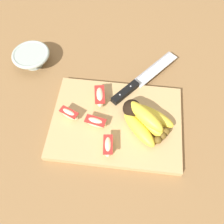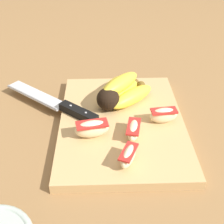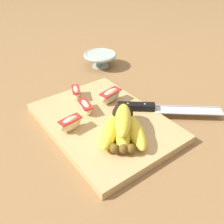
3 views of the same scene
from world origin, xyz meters
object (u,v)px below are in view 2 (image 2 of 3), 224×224
Objects in this scene: chefs_knife at (63,106)px; apple_wedge_near at (163,115)px; banana_bunch at (120,92)px; apple_wedge_far at (133,130)px; apple_wedge_middle at (92,129)px; apple_wedge_extra at (128,156)px.

apple_wedge_near reaches higher than chefs_knife.
apple_wedge_far is (-0.13, -0.02, -0.01)m from banana_bunch.
chefs_knife is 3.23× the size of apple_wedge_middle.
apple_wedge_middle reaches higher than apple_wedge_extra.
apple_wedge_middle is 1.11× the size of apple_wedge_far.
chefs_knife is 3.79× the size of apple_wedge_near.
chefs_knife is (-0.03, 0.13, -0.02)m from banana_bunch.
apple_wedge_near is 0.85× the size of apple_wedge_middle.
apple_wedge_near reaches higher than apple_wedge_extra.
banana_bunch reaches higher than apple_wedge_extra.
apple_wedge_middle is at bearing 154.83° from banana_bunch.
apple_wedge_middle reaches higher than apple_wedge_far.
banana_bunch is 0.21m from apple_wedge_extra.
chefs_knife is 0.23m from apple_wedge_near.
apple_wedge_middle is at bearing -145.81° from chefs_knife.
apple_wedge_extra is at bearing -178.76° from banana_bunch.
apple_wedge_middle is at bearing 40.52° from apple_wedge_extra.
banana_bunch is 2.40× the size of apple_wedge_far.
apple_wedge_near is at bearing -104.85° from chefs_knife.
apple_wedge_middle is (-0.10, -0.07, 0.01)m from chefs_knife.
apple_wedge_far is (-0.10, -0.15, 0.01)m from chefs_knife.
apple_wedge_extra is at bearing -139.48° from apple_wedge_middle.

